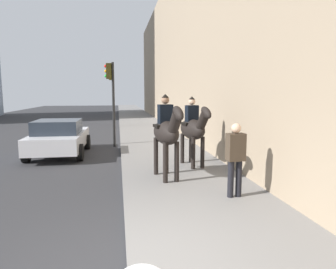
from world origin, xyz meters
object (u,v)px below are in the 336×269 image
at_px(mounted_horse_far, 193,128).
at_px(pedestrian_greeting, 235,155).
at_px(traffic_light_far_curb, 112,89).
at_px(traffic_light_near_curb, 111,91).
at_px(car_near_lane, 59,137).
at_px(mounted_horse_near, 167,132).

distance_m(mounted_horse_far, pedestrian_greeting, 3.11).
height_order(pedestrian_greeting, traffic_light_far_curb, traffic_light_far_curb).
relative_size(mounted_horse_far, traffic_light_near_curb, 0.58).
bearing_deg(car_near_lane, mounted_horse_far, -122.74).
bearing_deg(traffic_light_far_curb, car_near_lane, 168.40).
xyz_separation_m(pedestrian_greeting, traffic_light_far_curb, (15.88, 2.97, 1.67)).
xyz_separation_m(pedestrian_greeting, traffic_light_near_curb, (7.95, 2.89, 1.50)).
height_order(mounted_horse_far, car_near_lane, mounted_horse_far).
height_order(mounted_horse_near, mounted_horse_far, mounted_horse_near).
height_order(mounted_horse_near, pedestrian_greeting, mounted_horse_near).
bearing_deg(car_near_lane, traffic_light_near_curb, -49.18).
height_order(mounted_horse_far, traffic_light_near_curb, traffic_light_near_curb).
relative_size(mounted_horse_near, pedestrian_greeting, 1.38).
xyz_separation_m(mounted_horse_near, pedestrian_greeting, (-1.76, -1.30, -0.35)).
relative_size(mounted_horse_far, car_near_lane, 0.56).
distance_m(pedestrian_greeting, car_near_lane, 7.96).
relative_size(mounted_horse_far, pedestrian_greeting, 1.33).
distance_m(pedestrian_greeting, traffic_light_near_curb, 8.60).
height_order(traffic_light_near_curb, traffic_light_far_curb, traffic_light_far_curb).
bearing_deg(pedestrian_greeting, mounted_horse_far, -0.47).
xyz_separation_m(mounted_horse_near, traffic_light_near_curb, (6.20, 1.59, 1.16)).
height_order(mounted_horse_near, traffic_light_near_curb, traffic_light_near_curb).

